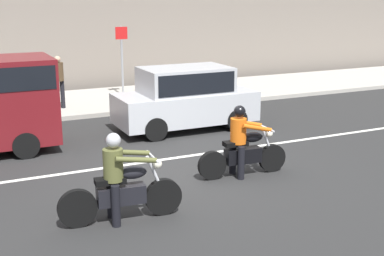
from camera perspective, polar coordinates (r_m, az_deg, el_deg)
The scene contains 8 objects.
ground_plane at distance 11.75m, azimuth -0.86°, elevation -4.59°, with size 80.00×80.00×0.00m, color #272727.
sidewalk_slab at distance 19.06m, azimuth -10.91°, elevation 2.81°, with size 40.00×4.40×0.14m, color #A8A399.
lane_marking_stripe at distance 12.30m, azimuth -5.47°, elevation -3.75°, with size 18.00×0.14×0.01m, color silver.
motorcycle_with_rider_olive at distance 9.10m, azimuth -7.80°, elevation -6.16°, with size 2.17×0.70×1.58m.
motorcycle_with_rider_orange_stripe at distance 11.28m, azimuth 5.49°, elevation -2.06°, with size 2.05×0.70×1.55m.
parked_hatchback_silver at distance 15.00m, azimuth -0.72°, elevation 3.33°, with size 3.99×1.76×1.80m.
street_sign_post at distance 19.40m, azimuth -7.61°, elevation 7.96°, with size 0.44×0.08×2.54m.
pedestrian_bystander at distance 17.70m, azimuth -14.28°, elevation 5.29°, with size 0.34×0.34×1.72m.
Camera 1 is at (-4.60, -10.11, 3.84)m, focal length 49.18 mm.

